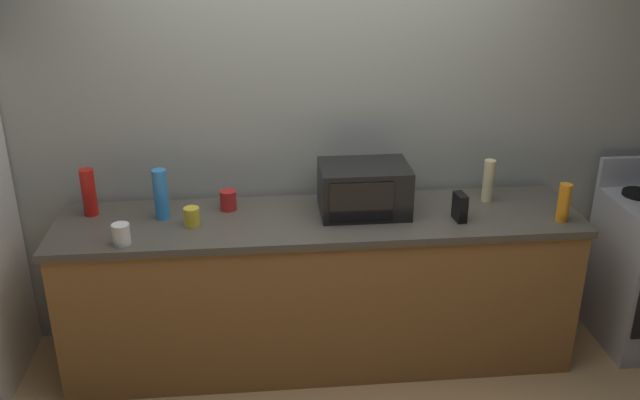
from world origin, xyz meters
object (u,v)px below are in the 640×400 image
cordless_phone (460,207)px  bottle_hand_soap (488,181)px  bottle_spray_cleaner (161,194)px  mug_white (121,234)px  mug_yellow (192,217)px  bottle_dish_soap (564,202)px  bottle_hot_sauce (89,192)px  mug_red (228,200)px  microwave (364,189)px

cordless_phone → bottle_hand_soap: (0.23, 0.24, 0.05)m
bottle_hand_soap → bottle_spray_cleaner: bearing=-177.9°
mug_white → mug_yellow: bearing=29.7°
bottle_dish_soap → bottle_spray_cleaner: bearing=173.7°
bottle_hot_sauce → bottle_hand_soap: 2.21m
bottle_spray_cleaner → mug_red: (0.35, 0.08, -0.08)m
bottle_spray_cleaner → cordless_phone: bearing=-6.4°
microwave → bottle_hand_soap: 0.73m
bottle_hot_sauce → mug_red: bearing=-0.3°
cordless_phone → bottle_hot_sauce: bottle_hot_sauce is taller
mug_yellow → microwave: bearing=5.3°
bottle_hand_soap → mug_white: bottle_hand_soap is taller
cordless_phone → mug_red: (-1.23, 0.26, -0.02)m
bottle_dish_soap → mug_yellow: bearing=176.2°
bottle_hot_sauce → mug_red: size_ratio=2.38×
bottle_hot_sauce → mug_yellow: size_ratio=2.64×
bottle_dish_soap → microwave: bearing=168.3°
cordless_phone → mug_yellow: bearing=171.8°
microwave → bottle_hot_sauce: size_ratio=1.84×
bottle_dish_soap → mug_white: 2.30m
microwave → mug_white: size_ratio=4.47×
bottle_hot_sauce → mug_white: size_ratio=2.43×
bottle_hot_sauce → mug_yellow: (0.56, -0.19, -0.08)m
bottle_dish_soap → bottle_hand_soap: size_ratio=0.85×
bottle_hand_soap → mug_yellow: 1.66m
bottle_hot_sauce → mug_white: (0.22, -0.38, -0.08)m
bottle_hand_soap → mug_yellow: bottle_hand_soap is taller
cordless_phone → mug_red: 1.26m
bottle_hand_soap → mug_red: size_ratio=2.21×
cordless_phone → mug_white: 1.75m
cordless_phone → mug_yellow: size_ratio=1.52×
mug_white → microwave: bearing=12.3°
bottle_spray_cleaner → bottle_hot_sauce: bearing=167.5°
bottle_dish_soap → mug_white: bottle_dish_soap is taller
microwave → bottle_dish_soap: bearing=-11.7°
cordless_phone → bottle_dish_soap: size_ratio=0.72×
bottle_spray_cleaner → mug_white: (-0.17, -0.30, -0.08)m
bottle_hot_sauce → mug_white: bearing=-59.6°
bottle_hot_sauce → bottle_spray_cleaner: bearing=-12.5°
microwave → mug_yellow: bearing=-174.7°
bottle_dish_soap → mug_red: bottle_dish_soap is taller
microwave → cordless_phone: bearing=-17.6°
bottle_dish_soap → mug_yellow: (-1.96, 0.13, -0.05)m
microwave → mug_yellow: 0.93m
bottle_hand_soap → mug_white: size_ratio=2.26×
bottle_hand_soap → mug_white: (-1.98, -0.36, -0.07)m
bottle_spray_cleaner → bottle_hand_soap: bearing=2.1°
bottle_spray_cleaner → mug_red: bottle_spray_cleaner is taller
mug_red → mug_white: size_ratio=1.02×
microwave → bottle_hot_sauce: (-1.48, 0.11, -0.00)m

